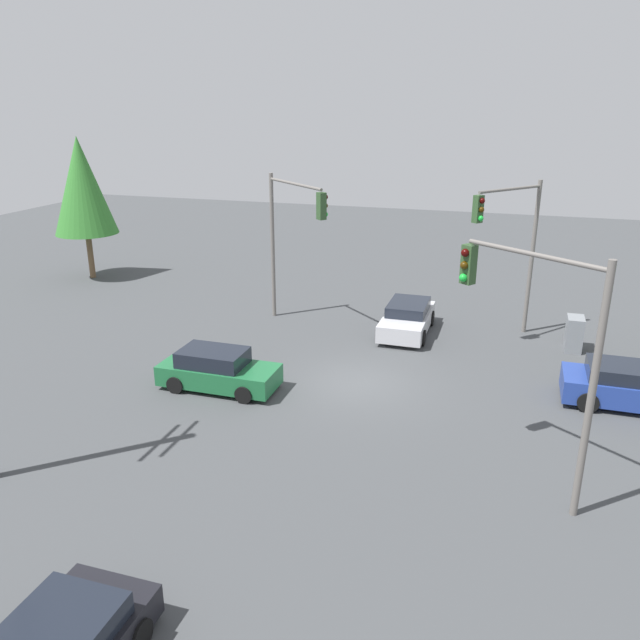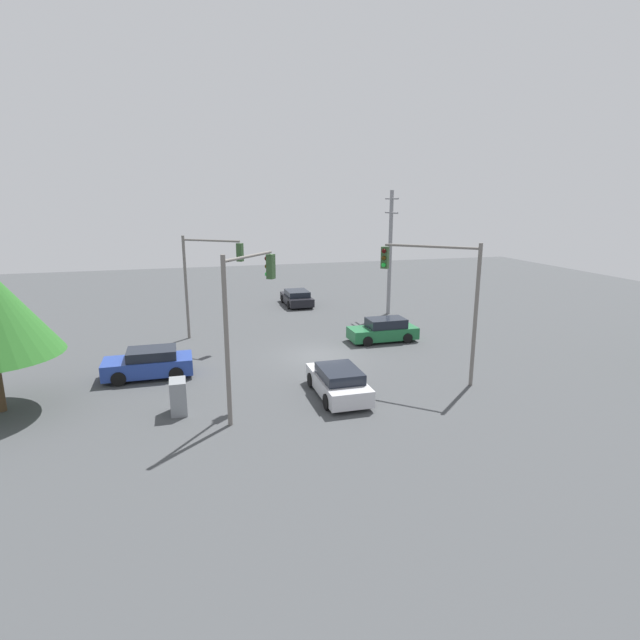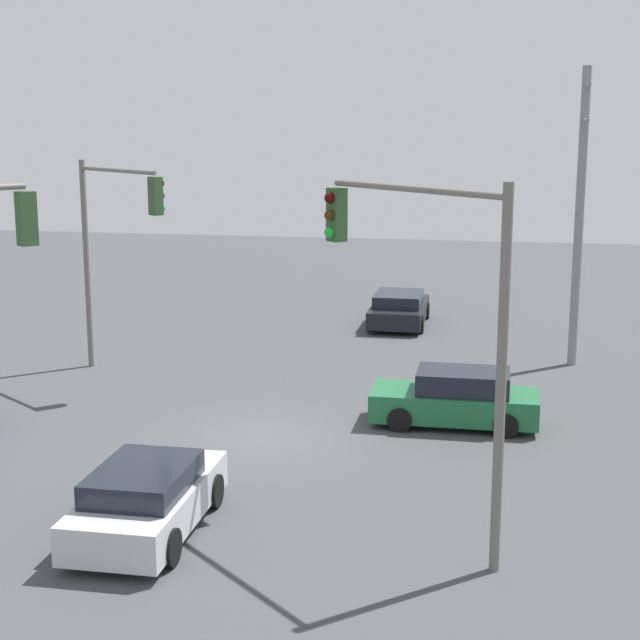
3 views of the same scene
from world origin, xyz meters
The scene contains 7 objects.
ground_plane centered at (0.00, 0.00, 0.00)m, with size 80.00×80.00×0.00m, color #424447.
sedan_silver centered at (5.82, -0.76, 0.66)m, with size 4.30×1.99×1.35m.
sedan_green centered at (-1.86, 4.62, 0.68)m, with size 1.84×4.18×1.43m.
sedan_dark centered at (-13.77, 1.90, 0.61)m, with size 4.25×2.07×1.25m.
traffic_signal_main centered at (-4.89, -5.66, 4.40)m, with size 2.56×3.44×6.42m.
traffic_signal_aux centered at (5.06, 4.36, 4.60)m, with size 3.30×3.60×6.67m.
utility_pole_tall centered at (-8.78, 7.91, 4.87)m, with size 2.20×0.28×9.18m.
Camera 3 is at (22.21, 5.59, 7.68)m, focal length 55.00 mm.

